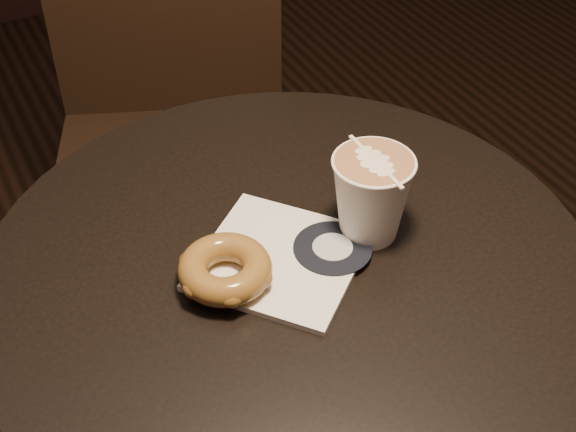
{
  "coord_description": "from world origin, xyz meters",
  "views": [
    {
      "loc": [
        -0.3,
        -0.58,
        1.38
      ],
      "look_at": [
        0.01,
        0.03,
        0.79
      ],
      "focal_mm": 50.0,
      "sensor_mm": 36.0,
      "label": 1
    }
  ],
  "objects_px": {
    "doughnut": "(225,269)",
    "latte_cup": "(371,198)",
    "cafe_table": "(288,369)",
    "pastry_bag": "(280,259)",
    "chair": "(169,86)"
  },
  "relations": [
    {
      "from": "pastry_bag",
      "to": "latte_cup",
      "type": "bearing_deg",
      "value": -41.67
    },
    {
      "from": "cafe_table",
      "to": "latte_cup",
      "type": "bearing_deg",
      "value": -1.67
    },
    {
      "from": "latte_cup",
      "to": "cafe_table",
      "type": "bearing_deg",
      "value": 178.33
    },
    {
      "from": "pastry_bag",
      "to": "latte_cup",
      "type": "xyz_separation_m",
      "value": [
        0.11,
        -0.0,
        0.05
      ]
    },
    {
      "from": "doughnut",
      "to": "latte_cup",
      "type": "xyz_separation_m",
      "value": [
        0.18,
        0.0,
        0.03
      ]
    },
    {
      "from": "cafe_table",
      "to": "chair",
      "type": "distance_m",
      "value": 0.64
    },
    {
      "from": "cafe_table",
      "to": "latte_cup",
      "type": "height_order",
      "value": "latte_cup"
    },
    {
      "from": "pastry_bag",
      "to": "doughnut",
      "type": "xyz_separation_m",
      "value": [
        -0.07,
        -0.01,
        0.02
      ]
    },
    {
      "from": "cafe_table",
      "to": "pastry_bag",
      "type": "bearing_deg",
      "value": 178.81
    },
    {
      "from": "chair",
      "to": "latte_cup",
      "type": "height_order",
      "value": "chair"
    },
    {
      "from": "pastry_bag",
      "to": "doughnut",
      "type": "relative_size",
      "value": 1.66
    },
    {
      "from": "cafe_table",
      "to": "pastry_bag",
      "type": "height_order",
      "value": "pastry_bag"
    },
    {
      "from": "cafe_table",
      "to": "chair",
      "type": "relative_size",
      "value": 0.7
    },
    {
      "from": "doughnut",
      "to": "latte_cup",
      "type": "height_order",
      "value": "latte_cup"
    },
    {
      "from": "chair",
      "to": "doughnut",
      "type": "height_order",
      "value": "chair"
    }
  ]
}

